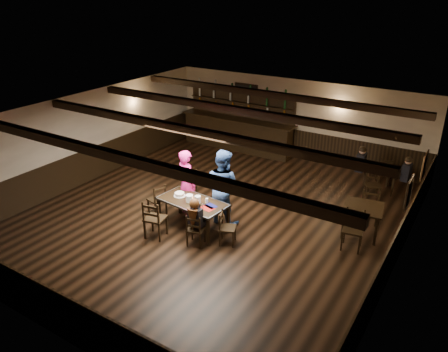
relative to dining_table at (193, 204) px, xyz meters
The scene contains 25 objects.
ground 1.07m from the dining_table, 83.91° to the left, with size 10.00×10.00×0.00m, color black.
room_shell 1.37m from the dining_table, 83.57° to the left, with size 9.02×10.02×2.71m.
dining_table is the anchor object (origin of this frame).
chair_near_left 1.01m from the dining_table, 120.93° to the right, with size 0.53×0.51×0.97m.
chair_near_right 0.83m from the dining_table, 51.27° to the right, with size 0.45×0.44×0.80m.
chair_end_left 1.17m from the dining_table, behind, with size 0.47×0.48×0.85m.
chair_end_right 1.04m from the dining_table, ahead, with size 0.48×0.49×0.81m.
chair_far_pushed 1.55m from the dining_table, 129.81° to the left, with size 0.48×0.46×0.94m.
woman_pink 0.79m from the dining_table, 136.56° to the left, with size 0.65×0.43×1.78m, color #F12193.
man_blue 0.86m from the dining_table, 59.78° to the left, with size 0.93×0.73×1.92m, color navy.
seated_person 0.76m from the dining_table, 49.85° to the right, with size 0.31×0.46×0.75m.
cake 0.45m from the dining_table, behind, with size 0.29×0.29×0.09m.
plate_stack_a 0.17m from the dining_table, 136.21° to the right, with size 0.18×0.18×0.17m, color white.
plate_stack_b 0.22m from the dining_table, ahead, with size 0.15×0.15×0.18m, color white.
tea_light 0.16m from the dining_table, 36.02° to the left, with size 0.05×0.05×0.06m.
salt_shaker 0.35m from the dining_table, 27.82° to the right, with size 0.04×0.04×0.10m, color silver.
pepper_shaker 0.42m from the dining_table, 18.61° to the right, with size 0.03×0.03×0.09m, color #A5A8AD.
drink_glass 0.38m from the dining_table, 19.77° to the left, with size 0.07×0.07×0.11m, color silver.
menu_red 0.52m from the dining_table, 12.43° to the right, with size 0.33×0.23×0.00m, color #9E1511.
menu_blue 0.52m from the dining_table, ahead, with size 0.29×0.20×0.00m, color #101153.
bar_counter 5.88m from the dining_table, 109.55° to the left, with size 4.36×0.70×2.20m.
back_table_a 4.05m from the dining_table, 28.00° to the left, with size 1.01×1.01×0.75m.
back_table_b 5.66m from the dining_table, 54.29° to the left, with size 1.06×1.06×0.75m.
bg_patron_left 5.43m from the dining_table, 59.92° to the left, with size 0.23×0.37×0.76m.
bg_patron_right 6.16m from the dining_table, 49.59° to the left, with size 0.23×0.35×0.70m.
Camera 1 is at (5.52, -8.36, 5.54)m, focal length 35.00 mm.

